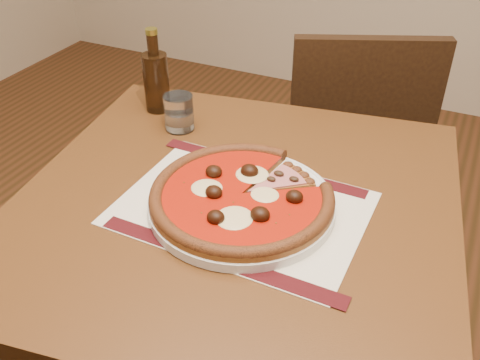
# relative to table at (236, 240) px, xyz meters

# --- Properties ---
(table) EXTENTS (0.91, 0.91, 0.75)m
(table) POSITION_rel_table_xyz_m (0.00, 0.00, 0.00)
(table) COLOR #5E3416
(table) RESTS_ON ground
(chair_far) EXTENTS (0.53, 0.53, 0.86)m
(chair_far) POSITION_rel_table_xyz_m (0.05, 0.73, -0.16)
(chair_far) COLOR black
(chair_far) RESTS_ON ground
(placemat) EXTENTS (0.44, 0.32, 0.00)m
(placemat) POSITION_rel_table_xyz_m (0.02, -0.02, 0.10)
(placemat) COLOR silver
(placemat) RESTS_ON table
(plate) EXTENTS (0.33, 0.33, 0.02)m
(plate) POSITION_rel_table_xyz_m (0.02, -0.02, 0.11)
(plate) COLOR white
(plate) RESTS_ON placemat
(pizza) EXTENTS (0.33, 0.33, 0.04)m
(pizza) POSITION_rel_table_xyz_m (0.02, -0.02, 0.13)
(pizza) COLOR #9A5F25
(pizza) RESTS_ON plate
(ham_slice) EXTENTS (0.10, 0.13, 0.02)m
(ham_slice) POSITION_rel_table_xyz_m (0.08, 0.05, 0.13)
(ham_slice) COLOR #9A5F25
(ham_slice) RESTS_ON plate
(water_glass) EXTENTS (0.08, 0.08, 0.08)m
(water_glass) POSITION_rel_table_xyz_m (-0.23, 0.19, 0.14)
(water_glass) COLOR white
(water_glass) RESTS_ON table
(bottle) EXTENTS (0.06, 0.06, 0.20)m
(bottle) POSITION_rel_table_xyz_m (-0.32, 0.24, 0.18)
(bottle) COLOR #321C0C
(bottle) RESTS_ON table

